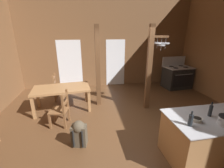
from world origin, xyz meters
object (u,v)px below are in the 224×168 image
object	(u,v)px
mixing_bowl_on_counter	(197,119)
bottle_tall_on_counter	(211,110)
dining_table	(62,90)
bottle_short_on_counter	(191,120)
stove_range	(177,77)
kitchen_island	(220,136)
ladderback_chair_near_window	(61,110)
ladderback_chair_by_post	(59,87)
backpack	(79,133)

from	to	relation	value
mixing_bowl_on_counter	bottle_tall_on_counter	distance (m)	0.38
mixing_bowl_on_counter	bottle_tall_on_counter	xyz separation A→B (m)	(0.35, 0.12, 0.08)
dining_table	bottle_short_on_counter	size ratio (longest dim) A/B	6.62
stove_range	bottle_short_on_counter	size ratio (longest dim) A/B	4.88
kitchen_island	stove_range	bearing A→B (deg)	70.22
stove_range	bottle_short_on_counter	xyz separation A→B (m)	(-2.22, -3.98, 0.53)
ladderback_chair_near_window	ladderback_chair_by_post	size ratio (longest dim) A/B	1.00
kitchen_island	bottle_tall_on_counter	xyz separation A→B (m)	(-0.29, 0.05, 0.56)
backpack	mixing_bowl_on_counter	world-z (taller)	mixing_bowl_on_counter
backpack	mixing_bowl_on_counter	bearing A→B (deg)	-20.88
kitchen_island	dining_table	bearing A→B (deg)	142.99
ladderback_chair_by_post	bottle_short_on_counter	xyz separation A→B (m)	(2.71, -3.53, 0.56)
kitchen_island	ladderback_chair_by_post	size ratio (longest dim) A/B	2.30
dining_table	mixing_bowl_on_counter	distance (m)	3.74
mixing_bowl_on_counter	ladderback_chair_by_post	bearing A→B (deg)	130.54
mixing_bowl_on_counter	bottle_short_on_counter	bearing A→B (deg)	-153.22
backpack	bottle_tall_on_counter	world-z (taller)	bottle_tall_on_counter
backpack	bottle_short_on_counter	world-z (taller)	bottle_short_on_counter
kitchen_island	backpack	size ratio (longest dim) A/B	3.66
dining_table	backpack	size ratio (longest dim) A/B	3.00
ladderback_chair_near_window	bottle_short_on_counter	distance (m)	3.04
kitchen_island	bottle_short_on_counter	xyz separation A→B (m)	(-0.85, -0.17, 0.56)
dining_table	ladderback_chair_near_window	distance (m)	0.93
mixing_bowl_on_counter	bottle_short_on_counter	distance (m)	0.25
ladderback_chair_by_post	bottle_tall_on_counter	distance (m)	4.68
stove_range	ladderback_chair_by_post	distance (m)	4.95
kitchen_island	bottle_tall_on_counter	distance (m)	0.64
ladderback_chair_by_post	bottle_tall_on_counter	size ratio (longest dim) A/B	3.36
ladderback_chair_near_window	ladderback_chair_by_post	xyz separation A→B (m)	(-0.31, 1.74, 0.00)
bottle_tall_on_counter	mixing_bowl_on_counter	bearing A→B (deg)	-161.08
ladderback_chair_near_window	backpack	world-z (taller)	ladderback_chair_near_window
backpack	dining_table	bearing A→B (deg)	108.07
ladderback_chair_near_window	stove_range	bearing A→B (deg)	25.48
ladderback_chair_by_post	mixing_bowl_on_counter	world-z (taller)	mixing_bowl_on_counter
dining_table	backpack	bearing A→B (deg)	-71.93
bottle_tall_on_counter	bottle_short_on_counter	bearing A→B (deg)	-157.97
kitchen_island	bottle_short_on_counter	size ratio (longest dim) A/B	8.07
kitchen_island	ladderback_chair_near_window	bearing A→B (deg)	153.64
bottle_short_on_counter	mixing_bowl_on_counter	bearing A→B (deg)	26.78
dining_table	ladderback_chair_by_post	distance (m)	0.89
ladderback_chair_by_post	mixing_bowl_on_counter	xyz separation A→B (m)	(2.92, -3.42, 0.48)
stove_range	mixing_bowl_on_counter	size ratio (longest dim) A/B	7.90
stove_range	bottle_tall_on_counter	distance (m)	4.14
kitchen_island	backpack	world-z (taller)	kitchen_island
ladderback_chair_near_window	bottle_tall_on_counter	size ratio (longest dim) A/B	3.36
ladderback_chair_near_window	mixing_bowl_on_counter	size ratio (longest dim) A/B	5.69
kitchen_island	mixing_bowl_on_counter	world-z (taller)	mixing_bowl_on_counter
stove_range	backpack	world-z (taller)	stove_range
kitchen_island	stove_range	world-z (taller)	stove_range
ladderback_chair_near_window	backpack	distance (m)	1.01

